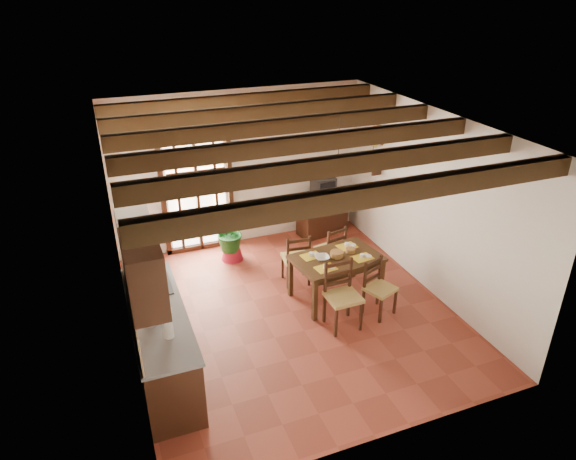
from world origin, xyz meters
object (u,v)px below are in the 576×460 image
dining_table (336,262)px  crt_tv (323,186)px  chair_near_right (379,297)px  chair_far_left (296,267)px  kitchen_counter (161,341)px  sideboard (322,214)px  chair_near_left (342,307)px  chair_far_right (330,258)px  pendant_lamp (338,167)px  potted_plant (231,230)px

dining_table → crt_tv: 2.24m
chair_near_right → chair_far_left: size_ratio=0.96×
kitchen_counter → crt_tv: kitchen_counter is taller
dining_table → sideboard: size_ratio=1.50×
chair_near_left → chair_far_right: chair_near_left is taller
kitchen_counter → pendant_lamp: (2.73, 0.83, 1.60)m
chair_near_left → crt_tv: bearing=69.8°
chair_near_right → crt_tv: size_ratio=2.11×
kitchen_counter → crt_tv: size_ratio=5.57×
dining_table → chair_far_left: (-0.41, 0.61, -0.33)m
dining_table → chair_near_left: size_ratio=1.42×
sideboard → crt_tv: size_ratio=2.28×
chair_near_right → crt_tv: 2.81m
chair_far_left → chair_near_right: bearing=129.5°
dining_table → chair_far_right: size_ratio=1.60×
kitchen_counter → chair_near_left: 2.50m
chair_far_left → pendant_lamp: 1.92m
dining_table → crt_tv: (0.73, 2.09, 0.36)m
dining_table → potted_plant: (-1.17, 1.71, -0.04)m
chair_near_right → chair_far_right: bearing=76.2°
kitchen_counter → crt_tv: 4.50m
chair_near_right → chair_far_right: (-0.16, 1.31, 0.00)m
crt_tv → chair_far_right: bearing=-112.6°
kitchen_counter → chair_near_right: (3.13, 0.12, -0.21)m
chair_far_right → pendant_lamp: size_ratio=1.03×
chair_far_left → dining_table: bearing=129.7°
chair_far_right → pendant_lamp: 1.92m
sideboard → pendant_lamp: size_ratio=1.09×
chair_near_left → pendant_lamp: pendant_lamp is taller
chair_near_right → pendant_lamp: 1.99m
chair_near_left → pendant_lamp: size_ratio=1.16×
dining_table → pendant_lamp: bearing=82.7°
chair_near_left → chair_near_right: 0.64m
pendant_lamp → chair_near_left: bearing=-106.5°
dining_table → sideboard: 2.23m
sideboard → kitchen_counter: bearing=-151.1°
kitchen_counter → chair_near_right: size_ratio=2.64×
sideboard → potted_plant: 1.95m
chair_near_left → chair_near_right: bearing=6.1°
kitchen_counter → sideboard: bearing=39.2°
chair_far_left → chair_far_right: (0.64, 0.08, -0.01)m
chair_far_left → chair_far_right: chair_far_left is taller
chair_near_left → chair_near_right: size_ratio=1.15×
potted_plant → pendant_lamp: size_ratio=2.19×
kitchen_counter → sideboard: kitchen_counter is taller
potted_plant → kitchen_counter: bearing=-122.7°
chair_far_left → crt_tv: crt_tv is taller
chair_near_left → sideboard: chair_near_left is taller
sideboard → crt_tv: 0.58m
chair_near_left → crt_tv: 3.02m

